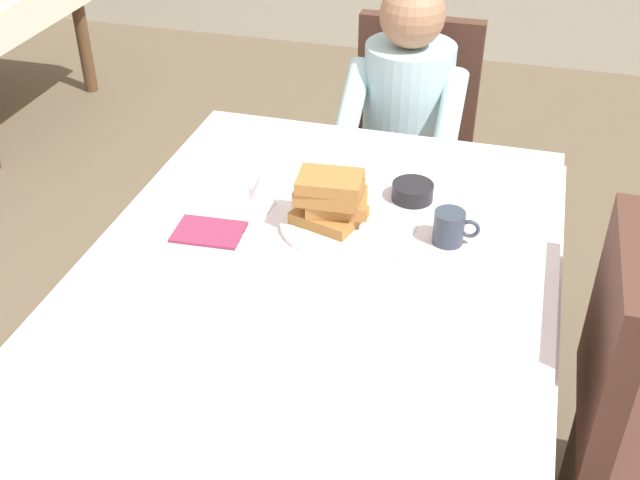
% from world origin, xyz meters
% --- Properties ---
extents(ground_plane, '(14.00, 14.00, 0.00)m').
position_xyz_m(ground_plane, '(0.00, 0.00, 0.00)').
color(ground_plane, brown).
extents(dining_table_main, '(1.12, 1.52, 0.74)m').
position_xyz_m(dining_table_main, '(0.00, 0.00, 0.65)').
color(dining_table_main, silver).
rests_on(dining_table_main, ground).
extents(chair_diner, '(0.44, 0.45, 0.93)m').
position_xyz_m(chair_diner, '(0.03, 1.17, 0.53)').
color(chair_diner, '#4C2D23').
rests_on(chair_diner, ground).
extents(diner_person, '(0.40, 0.43, 1.12)m').
position_xyz_m(diner_person, '(0.03, 1.01, 0.67)').
color(diner_person, silver).
rests_on(diner_person, ground).
extents(plate_breakfast, '(0.28, 0.28, 0.02)m').
position_xyz_m(plate_breakfast, '(-0.00, 0.20, 0.75)').
color(plate_breakfast, white).
rests_on(plate_breakfast, dining_table_main).
extents(breakfast_stack, '(0.19, 0.18, 0.13)m').
position_xyz_m(breakfast_stack, '(-0.01, 0.20, 0.82)').
color(breakfast_stack, '#A36B33').
rests_on(breakfast_stack, plate_breakfast).
extents(cup_coffee, '(0.11, 0.08, 0.08)m').
position_xyz_m(cup_coffee, '(0.28, 0.21, 0.78)').
color(cup_coffee, '#333D4C').
rests_on(cup_coffee, dining_table_main).
extents(bowl_butter, '(0.11, 0.11, 0.04)m').
position_xyz_m(bowl_butter, '(0.16, 0.38, 0.76)').
color(bowl_butter, black).
rests_on(bowl_butter, dining_table_main).
extents(syrup_pitcher, '(0.08, 0.08, 0.07)m').
position_xyz_m(syrup_pitcher, '(-0.22, 0.29, 0.78)').
color(syrup_pitcher, silver).
rests_on(syrup_pitcher, dining_table_main).
extents(fork_left_of_plate, '(0.03, 0.18, 0.00)m').
position_xyz_m(fork_left_of_plate, '(-0.19, 0.18, 0.74)').
color(fork_left_of_plate, silver).
rests_on(fork_left_of_plate, dining_table_main).
extents(knife_right_of_plate, '(0.03, 0.20, 0.00)m').
position_xyz_m(knife_right_of_plate, '(0.19, 0.18, 0.74)').
color(knife_right_of_plate, silver).
rests_on(knife_right_of_plate, dining_table_main).
extents(spoon_near_edge, '(0.15, 0.02, 0.00)m').
position_xyz_m(spoon_near_edge, '(-0.03, -0.16, 0.74)').
color(spoon_near_edge, silver).
rests_on(spoon_near_edge, dining_table_main).
extents(napkin_folded, '(0.18, 0.13, 0.01)m').
position_xyz_m(napkin_folded, '(-0.30, 0.08, 0.74)').
color(napkin_folded, '#8C2D4C').
rests_on(napkin_folded, dining_table_main).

